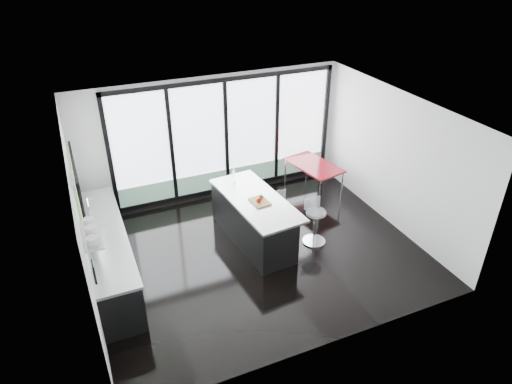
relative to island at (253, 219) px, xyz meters
name	(u,v)px	position (x,y,z in m)	size (l,w,h in m)	color
floor	(257,252)	(-0.08, -0.42, -0.47)	(6.00, 5.00, 0.00)	black
ceiling	(258,114)	(-0.08, -0.42, 2.33)	(6.00, 5.00, 0.00)	white
wall_back	(225,142)	(0.19, 2.04, 0.80)	(6.00, 0.09, 2.80)	silver
wall_front	(331,272)	(-0.08, -2.92, 0.93)	(6.00, 0.00, 2.80)	silver
wall_left	(79,209)	(-3.05, -0.15, 1.09)	(0.26, 5.00, 2.80)	silver
wall_right	(394,160)	(2.92, -0.42, 0.93)	(0.00, 5.00, 2.80)	silver
counter_cabinets	(109,254)	(-2.75, -0.02, -0.01)	(0.69, 3.24, 1.36)	black
island	(253,219)	(0.00, 0.00, 0.00)	(1.16, 2.35, 1.20)	black
bar_stool_near	(315,227)	(1.08, -0.57, -0.11)	(0.45, 0.45, 0.72)	silver
bar_stool_far	(280,218)	(0.60, 0.00, -0.12)	(0.44, 0.44, 0.70)	silver
red_table	(313,178)	(2.05, 1.21, -0.11)	(0.77, 1.35, 0.72)	maroon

